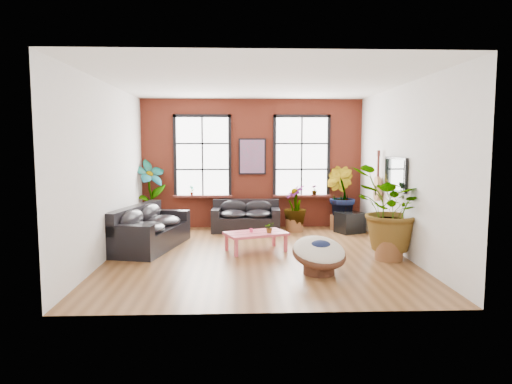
% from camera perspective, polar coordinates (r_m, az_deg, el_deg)
% --- Properties ---
extents(room, '(6.04, 6.54, 3.54)m').
position_cam_1_polar(room, '(9.39, 0.11, 2.72)').
color(room, brown).
rests_on(room, ground).
extents(sofa_back, '(1.79, 0.92, 0.81)m').
position_cam_1_polar(sofa_back, '(12.04, -1.28, -3.16)').
color(sofa_back, black).
rests_on(sofa_back, ground).
extents(sofa_left, '(1.49, 2.51, 0.93)m').
position_cam_1_polar(sofa_left, '(10.34, -13.26, -4.54)').
color(sofa_left, black).
rests_on(sofa_left, ground).
extents(coffee_table, '(1.45, 1.14, 0.49)m').
position_cam_1_polar(coffee_table, '(9.78, -0.01, -5.33)').
color(coffee_table, '#DA4E64').
rests_on(coffee_table, ground).
extents(papasan_chair, '(1.16, 1.17, 0.72)m').
position_cam_1_polar(papasan_chair, '(8.16, 7.90, -7.62)').
color(papasan_chair, '#4D2A1B').
rests_on(papasan_chair, ground).
extents(poster, '(0.74, 0.06, 0.98)m').
position_cam_1_polar(poster, '(12.41, -0.47, 4.46)').
color(poster, black).
rests_on(poster, room).
extents(tv_wall_unit, '(0.13, 1.86, 1.20)m').
position_cam_1_polar(tv_wall_unit, '(10.39, 16.39, 1.67)').
color(tv_wall_unit, black).
rests_on(tv_wall_unit, room).
extents(media_box, '(0.79, 0.74, 0.53)m').
position_cam_1_polar(media_box, '(12.06, 11.62, -3.76)').
color(media_box, black).
rests_on(media_box, ground).
extents(pot_back_left, '(0.64, 0.64, 0.36)m').
position_cam_1_polar(pot_back_left, '(12.48, -12.90, -3.86)').
color(pot_back_left, brown).
rests_on(pot_back_left, ground).
extents(pot_back_right, '(0.55, 0.55, 0.38)m').
position_cam_1_polar(pot_back_right, '(12.53, 10.44, -3.71)').
color(pot_back_right, brown).
rests_on(pot_back_right, ground).
extents(pot_right_wall, '(0.62, 0.62, 0.40)m').
position_cam_1_polar(pot_right_wall, '(9.48, 16.26, -6.93)').
color(pot_right_wall, brown).
rests_on(pot_right_wall, ground).
extents(pot_mid, '(0.57, 0.57, 0.33)m').
position_cam_1_polar(pot_mid, '(12.06, 4.80, -4.13)').
color(pot_mid, brown).
rests_on(pot_mid, ground).
extents(floor_plant_back_left, '(1.10, 1.04, 1.74)m').
position_cam_1_polar(floor_plant_back_left, '(12.40, -13.11, -0.01)').
color(floor_plant_back_left, '#224311').
rests_on(floor_plant_back_left, ground).
extents(floor_plant_back_right, '(1.03, 1.08, 1.54)m').
position_cam_1_polar(floor_plant_back_right, '(12.46, 10.48, -0.38)').
color(floor_plant_back_right, '#224311').
rests_on(floor_plant_back_right, ground).
extents(floor_plant_right_wall, '(2.02, 2.02, 1.70)m').
position_cam_1_polar(floor_plant_right_wall, '(9.38, 16.49, -2.05)').
color(floor_plant_right_wall, '#224311').
rests_on(floor_plant_right_wall, ground).
extents(floor_plant_mid, '(0.72, 0.72, 1.07)m').
position_cam_1_polar(floor_plant_mid, '(11.99, 4.91, -1.73)').
color(floor_plant_mid, '#224311').
rests_on(floor_plant_mid, ground).
extents(table_plant, '(0.21, 0.19, 0.23)m').
position_cam_1_polar(table_plant, '(9.69, 1.70, -4.45)').
color(table_plant, '#224311').
rests_on(table_plant, coffee_table).
extents(sill_plant_left, '(0.17, 0.17, 0.27)m').
position_cam_1_polar(sill_plant_left, '(12.48, -8.05, 0.20)').
color(sill_plant_left, '#224311').
rests_on(sill_plant_left, room).
extents(sill_plant_right, '(0.19, 0.19, 0.27)m').
position_cam_1_polar(sill_plant_right, '(12.59, 7.30, 0.26)').
color(sill_plant_right, '#224311').
rests_on(sill_plant_right, room).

